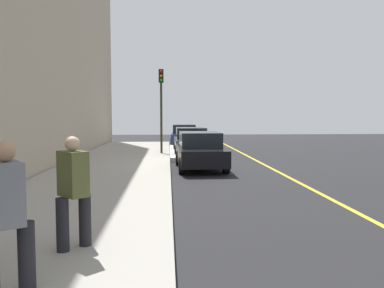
{
  "coord_description": "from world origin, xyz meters",
  "views": [
    {
      "loc": [
        16.76,
        -1.09,
        2.22
      ],
      "look_at": [
        -0.65,
        -0.03,
        0.94
      ],
      "focal_mm": 37.23,
      "sensor_mm": 36.0,
      "label": 1
    }
  ],
  "objects_px": {
    "traffic_light_pole": "(161,97)",
    "pedestrian_grey_coat": "(7,215)",
    "parked_car_charcoal": "(191,141)",
    "parked_car_navy": "(184,135)",
    "parked_car_black": "(200,151)",
    "pedestrian_olive_coat": "(73,189)"
  },
  "relations": [
    {
      "from": "parked_car_navy",
      "to": "pedestrian_grey_coat",
      "type": "height_order",
      "value": "pedestrian_grey_coat"
    },
    {
      "from": "parked_car_navy",
      "to": "parked_car_black",
      "type": "height_order",
      "value": "same"
    },
    {
      "from": "pedestrian_olive_coat",
      "to": "traffic_light_pole",
      "type": "xyz_separation_m",
      "value": [
        -15.37,
        1.1,
        2.1
      ]
    },
    {
      "from": "traffic_light_pole",
      "to": "pedestrian_grey_coat",
      "type": "bearing_deg",
      "value": -4.89
    },
    {
      "from": "parked_car_navy",
      "to": "pedestrian_grey_coat",
      "type": "bearing_deg",
      "value": -7.0
    },
    {
      "from": "parked_car_charcoal",
      "to": "pedestrian_olive_coat",
      "type": "height_order",
      "value": "pedestrian_olive_coat"
    },
    {
      "from": "parked_car_navy",
      "to": "parked_car_black",
      "type": "distance_m",
      "value": 12.73
    },
    {
      "from": "parked_car_charcoal",
      "to": "parked_car_navy",
      "type": "bearing_deg",
      "value": -179.21
    },
    {
      "from": "parked_car_navy",
      "to": "pedestrian_olive_coat",
      "type": "distance_m",
      "value": 22.89
    },
    {
      "from": "parked_car_navy",
      "to": "parked_car_charcoal",
      "type": "bearing_deg",
      "value": 0.79
    },
    {
      "from": "parked_car_charcoal",
      "to": "pedestrian_grey_coat",
      "type": "xyz_separation_m",
      "value": [
        17.48,
        -3.09,
        0.34
      ]
    },
    {
      "from": "traffic_light_pole",
      "to": "parked_car_navy",
      "type": "bearing_deg",
      "value": 168.23
    },
    {
      "from": "parked_car_charcoal",
      "to": "parked_car_black",
      "type": "relative_size",
      "value": 1.07
    },
    {
      "from": "parked_car_navy",
      "to": "traffic_light_pole",
      "type": "bearing_deg",
      "value": -11.77
    },
    {
      "from": "parked_car_black",
      "to": "pedestrian_grey_coat",
      "type": "distance_m",
      "value": 12.05
    },
    {
      "from": "parked_car_charcoal",
      "to": "pedestrian_grey_coat",
      "type": "relative_size",
      "value": 2.52
    },
    {
      "from": "parked_car_black",
      "to": "traffic_light_pole",
      "type": "xyz_separation_m",
      "value": [
        -5.36,
        -1.67,
        2.43
      ]
    },
    {
      "from": "traffic_light_pole",
      "to": "pedestrian_olive_coat",
      "type": "bearing_deg",
      "value": -4.1
    },
    {
      "from": "parked_car_charcoal",
      "to": "pedestrian_grey_coat",
      "type": "bearing_deg",
      "value": -10.02
    },
    {
      "from": "parked_car_black",
      "to": "pedestrian_grey_coat",
      "type": "bearing_deg",
      "value": -15.04
    },
    {
      "from": "pedestrian_grey_coat",
      "to": "traffic_light_pole",
      "type": "distance_m",
      "value": 17.19
    },
    {
      "from": "parked_car_charcoal",
      "to": "pedestrian_olive_coat",
      "type": "relative_size",
      "value": 2.57
    }
  ]
}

